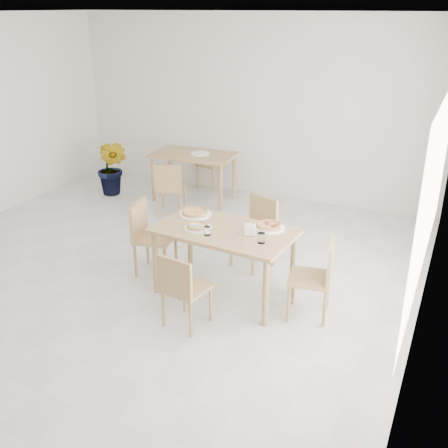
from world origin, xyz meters
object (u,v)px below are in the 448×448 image
at_px(plate_mushroom, 198,228).
at_px(second_table, 194,160).
at_px(chair_back_n, 215,159).
at_px(potted_plant, 112,168).
at_px(chair_west, 148,232).
at_px(chair_east, 318,274).
at_px(pizza_pepperoni, 269,225).
at_px(tumbler_a, 207,231).
at_px(tumbler_b, 261,238).
at_px(plate_margherita, 195,214).
at_px(plate_empty, 200,154).
at_px(main_table, 224,237).
at_px(plate_pepperoni, 269,227).
at_px(chair_south, 182,286).
at_px(pizza_mushroom, 198,226).
at_px(chair_north, 257,226).
at_px(chair_back_s, 170,186).
at_px(pizza_margherita, 195,212).
at_px(napkin_holder, 250,230).

distance_m(plate_mushroom, second_table, 2.97).
bearing_deg(chair_back_n, plate_mushroom, -51.89).
height_order(second_table, potted_plant, potted_plant).
xyz_separation_m(chair_west, chair_east, (2.02, -0.12, -0.02)).
relative_size(pizza_pepperoni, tumbler_a, 3.62).
relative_size(plate_mushroom, pizza_pepperoni, 0.88).
bearing_deg(tumbler_b, plate_margherita, 158.11).
xyz_separation_m(chair_back_n, potted_plant, (-1.31, -1.07, -0.02)).
bearing_deg(plate_empty, main_table, -57.69).
height_order(main_table, plate_pepperoni, plate_pepperoni).
bearing_deg(chair_west, potted_plant, 33.80).
height_order(chair_south, plate_mushroom, plate_mushroom).
distance_m(tumbler_b, potted_plant, 4.15).
height_order(plate_mushroom, second_table, plate_mushroom).
distance_m(second_table, potted_plant, 1.36).
bearing_deg(second_table, potted_plant, -168.68).
xyz_separation_m(plate_margherita, potted_plant, (-2.54, 1.90, -0.30)).
xyz_separation_m(pizza_mushroom, pizza_pepperoni, (0.66, 0.32, 0.00)).
relative_size(main_table, plate_pepperoni, 4.48).
bearing_deg(tumbler_a, chair_north, 82.32).
height_order(chair_south, chair_back_s, chair_back_s).
bearing_deg(chair_back_n, plate_empty, -67.92).
height_order(tumbler_a, tumbler_b, tumbler_b).
distance_m(chair_north, pizza_margherita, 0.83).
bearing_deg(plate_empty, napkin_holder, -53.42).
bearing_deg(tumbler_a, chair_back_s, 129.56).
height_order(chair_east, second_table, chair_east).
height_order(plate_margherita, pizza_pepperoni, pizza_pepperoni).
distance_m(plate_mushroom, potted_plant, 3.55).
relative_size(chair_north, chair_back_s, 1.04).
height_order(pizza_margherita, tumbler_b, tumbler_b).
height_order(plate_mushroom, tumbler_b, tumbler_b).
relative_size(chair_west, tumbler_a, 9.26).
xyz_separation_m(chair_west, plate_pepperoni, (1.41, 0.11, 0.27)).
distance_m(chair_west, plate_mushroom, 0.82).
xyz_separation_m(tumbler_a, potted_plant, (-2.90, 2.33, -0.34)).
distance_m(plate_margherita, pizza_margherita, 0.02).
relative_size(chair_west, chair_back_s, 1.06).
bearing_deg(pizza_pepperoni, chair_north, 121.19).
xyz_separation_m(plate_pepperoni, chair_back_n, (-2.08, 2.98, -0.28)).
xyz_separation_m(chair_west, pizza_margherita, (0.55, 0.12, 0.29)).
distance_m(plate_margherita, second_table, 2.58).
bearing_deg(chair_north, chair_east, -20.44).
bearing_deg(chair_back_n, napkin_holder, -43.79).
distance_m(chair_back_n, potted_plant, 1.70).
relative_size(chair_south, plate_mushroom, 2.65).
distance_m(chair_north, plate_mushroom, 1.00).
xyz_separation_m(chair_west, napkin_holder, (1.31, -0.15, 0.32)).
height_order(plate_margherita, chair_back_s, chair_back_s).
distance_m(second_table, plate_empty, 0.15).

